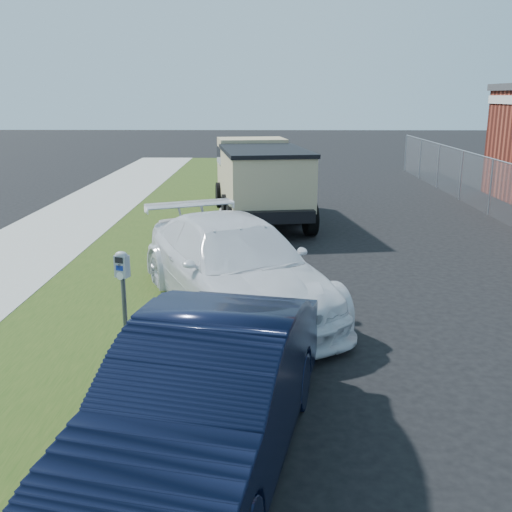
{
  "coord_description": "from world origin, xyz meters",
  "views": [
    {
      "loc": [
        -1.25,
        -9.19,
        3.73
      ],
      "look_at": [
        -1.4,
        1.0,
        1.0
      ],
      "focal_mm": 42.0,
      "sensor_mm": 36.0,
      "label": 1
    }
  ],
  "objects_px": {
    "parking_meter": "(123,279)",
    "navy_sedan": "(206,399)",
    "white_wagon": "(233,265)",
    "dump_truck": "(259,176)"
  },
  "relations": [
    {
      "from": "parking_meter",
      "to": "navy_sedan",
      "type": "height_order",
      "value": "parking_meter"
    },
    {
      "from": "white_wagon",
      "to": "navy_sedan",
      "type": "relative_size",
      "value": 1.17
    },
    {
      "from": "parking_meter",
      "to": "navy_sedan",
      "type": "xyz_separation_m",
      "value": [
        1.45,
        -2.74,
        -0.41
      ]
    },
    {
      "from": "parking_meter",
      "to": "white_wagon",
      "type": "xyz_separation_m",
      "value": [
        1.47,
        2.14,
        -0.39
      ]
    },
    {
      "from": "dump_truck",
      "to": "white_wagon",
      "type": "bearing_deg",
      "value": -101.44
    },
    {
      "from": "navy_sedan",
      "to": "dump_truck",
      "type": "xyz_separation_m",
      "value": [
        0.42,
        12.99,
        0.55
      ]
    },
    {
      "from": "white_wagon",
      "to": "navy_sedan",
      "type": "distance_m",
      "value": 4.88
    },
    {
      "from": "parking_meter",
      "to": "white_wagon",
      "type": "bearing_deg",
      "value": 76.87
    },
    {
      "from": "parking_meter",
      "to": "dump_truck",
      "type": "height_order",
      "value": "dump_truck"
    },
    {
      "from": "white_wagon",
      "to": "dump_truck",
      "type": "bearing_deg",
      "value": 62.76
    }
  ]
}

